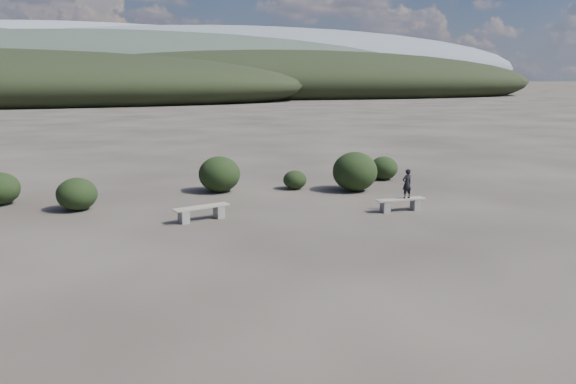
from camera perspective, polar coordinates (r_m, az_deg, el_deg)
name	(u,v)px	position (r m, az deg, el deg)	size (l,w,h in m)	color
ground	(333,275)	(12.02, 4.60, -8.36)	(1200.00, 1200.00, 0.00)	#2D2723
bench_left	(202,212)	(16.53, -8.76, -2.00)	(1.73, 0.84, 0.43)	gray
bench_right	(401,204)	(17.83, 11.36, -1.16)	(1.60, 0.36, 0.40)	gray
seated_person	(407,184)	(17.81, 11.99, 0.83)	(0.34, 0.22, 0.92)	black
shrub_a	(77,194)	(18.78, -20.66, -0.20)	(1.25, 1.25, 1.02)	black
shrub_b	(219,174)	(20.57, -6.98, 1.81)	(1.51, 1.51, 1.30)	black
shrub_c	(295,180)	(20.96, 0.70, 1.25)	(0.88, 0.88, 0.70)	black
shrub_d	(355,171)	(20.72, 6.81, 2.08)	(1.64, 1.64, 1.44)	black
shrub_e	(384,168)	(23.27, 9.70, 2.42)	(1.14, 1.14, 0.95)	black
shrub_f	(0,189)	(20.64, -27.22, 0.31)	(1.25, 1.25, 1.06)	black
mountain_ridges	(103,66)	(349.61, -18.31, 12.02)	(500.00, 400.00, 56.00)	black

